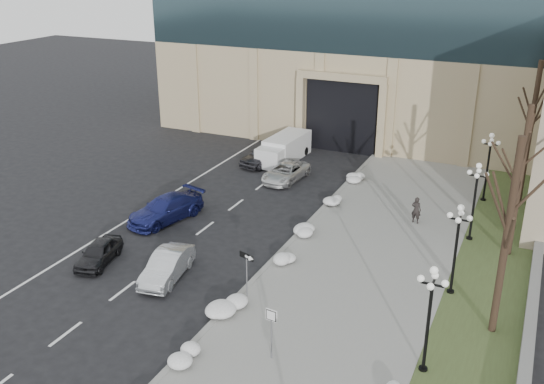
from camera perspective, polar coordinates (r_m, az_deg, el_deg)
The scene contains 26 objects.
sidewalk at distance 33.40m, azimuth 8.70°, elevation -6.36°, with size 9.00×40.00×0.12m, color gray.
curb at distance 34.70m, azimuth 1.54°, elevation -4.95°, with size 0.30×40.00×0.14m, color gray.
grass_strip at distance 32.55m, azimuth 19.83°, elevation -8.33°, with size 4.00×40.00×0.10m, color #3B4824.
stone_wall at distance 34.18m, azimuth 23.59°, elevation -6.85°, with size 0.50×30.00×0.70m, color slate.
car_a at distance 33.90m, azimuth -16.00°, elevation -5.51°, with size 1.45×3.60×1.23m, color black.
car_b at distance 31.59m, azimuth -9.84°, elevation -6.87°, with size 1.48×4.24×1.40m, color #B6BABF.
car_c at distance 38.14m, azimuth -9.98°, elevation -1.58°, with size 2.14×5.26×1.53m, color navy.
car_d at distance 44.20m, azimuth 1.32°, elevation 1.89°, with size 2.13×4.62×1.28m, color silver.
car_e at distance 47.57m, azimuth -0.75°, elevation 3.52°, with size 1.82×4.53×1.54m, color #323136.
pedestrian at distance 37.97m, azimuth 13.42°, elevation -1.66°, with size 0.61×0.40×1.68m, color black.
box_truck at distance 48.46m, azimuth 1.13°, elevation 4.06°, with size 2.43×6.15×1.92m.
one_way_sign at distance 28.68m, azimuth -2.21°, elevation -6.66°, with size 0.90×0.43×2.45m.
keep_sign at distance 24.80m, azimuth -0.05°, elevation -12.27°, with size 0.52×0.12×2.43m.
snow_clump_b at distance 25.73m, azimuth -7.60°, elevation -15.12°, with size 1.10×1.60×0.36m, color white.
snow_clump_c at distance 28.64m, azimuth -4.08°, elevation -10.74°, with size 1.10×1.60×0.36m, color white.
snow_clump_d at distance 32.52m, azimuth 0.76°, elevation -6.43°, with size 1.10×1.60×0.36m, color white.
snow_clump_e at distance 35.93m, azimuth 3.23°, elevation -3.59°, with size 1.10×1.60×0.36m, color white.
snow_clump_f at distance 40.25m, azimuth 5.66°, elevation -0.79°, with size 1.10×1.60×0.36m, color white.
snow_clump_g at distance 44.24m, azimuth 7.71°, elevation 1.23°, with size 1.10×1.60×0.36m, color white.
lamppost_a at distance 24.26m, azimuth 14.66°, elevation -10.31°, with size 1.18×1.18×4.76m.
lamppost_b at distance 29.96m, azimuth 17.03°, elevation -4.12°, with size 1.18×1.18×4.76m.
lamppost_c at distance 35.94m, azimuth 18.61°, elevation 0.06°, with size 1.18×1.18×4.76m.
lamppost_d at distance 42.07m, azimuth 19.73°, elevation 3.04°, with size 1.18×1.18×4.76m.
tree_near at distance 26.45m, azimuth 21.55°, elevation -1.68°, with size 3.20×3.20×9.00m.
tree_mid at distance 34.10m, azimuth 22.53°, elevation 2.72°, with size 3.20×3.20×8.50m.
tree_far at distance 41.65m, azimuth 23.35°, elevation 6.78°, with size 3.20×3.20×9.50m.
Camera 1 is at (11.09, -14.54, 15.67)m, focal length 40.00 mm.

